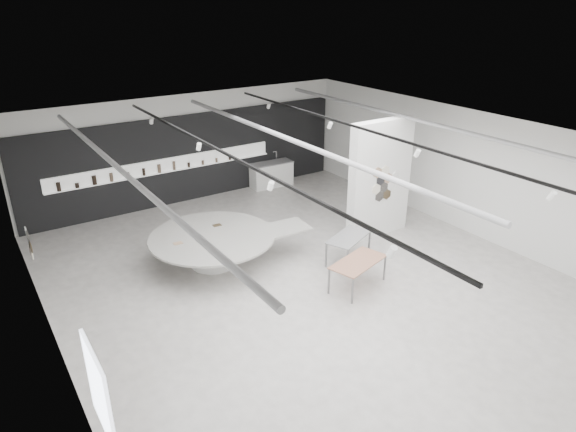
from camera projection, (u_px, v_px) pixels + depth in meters
room at (301, 206)px, 12.70m from camera, size 12.02×14.02×3.82m
back_wall_display at (190, 158)px, 18.22m from camera, size 11.80×0.27×3.10m
partition_column at (380, 179)px, 15.39m from camera, size 2.20×0.38×3.60m
display_island at (215, 245)px, 14.08m from camera, size 4.49×3.67×0.88m
sample_table_wood at (358, 263)px, 12.91m from camera, size 1.72×1.18×0.73m
sample_table_stone at (349, 238)px, 14.21m from camera, size 1.62×1.24×0.75m
kitchen_counter at (271, 174)px, 19.91m from camera, size 1.71×0.73×1.32m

